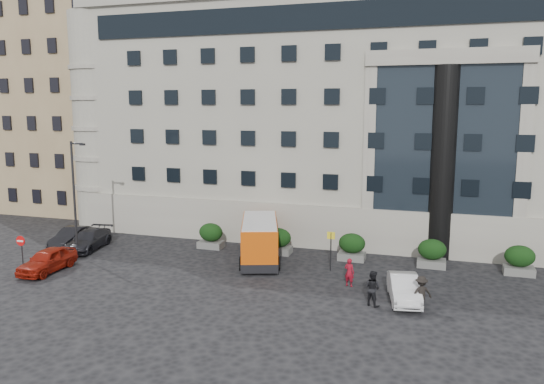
{
  "coord_description": "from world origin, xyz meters",
  "views": [
    {
      "loc": [
        11.73,
        -27.02,
        10.33
      ],
      "look_at": [
        1.83,
        4.29,
        5.0
      ],
      "focal_mm": 35.0,
      "sensor_mm": 36.0,
      "label": 1
    }
  ],
  "objects": [
    {
      "name": "no_entry_sign",
      "position": [
        -13.0,
        -1.04,
        1.65
      ],
      "size": [
        0.64,
        0.16,
        2.32
      ],
      "color": "#262628",
      "rests_on": "ground"
    },
    {
      "name": "hedge_e",
      "position": [
        16.8,
        7.8,
        0.93
      ],
      "size": [
        1.8,
        1.26,
        1.84
      ],
      "color": "#60605D",
      "rests_on": "ground"
    },
    {
      "name": "apartment_near",
      "position": [
        -24.0,
        20.0,
        10.0
      ],
      "size": [
        14.0,
        14.0,
        20.0
      ],
      "primitive_type": "cube",
      "color": "#917854",
      "rests_on": "ground"
    },
    {
      "name": "white_taxi",
      "position": [
        10.29,
        1.01,
        0.69
      ],
      "size": [
        2.23,
        4.41,
        1.39
      ],
      "primitive_type": "imported",
      "rotation": [
        0.0,
        0.0,
        0.19
      ],
      "color": "silver",
      "rests_on": "ground"
    },
    {
      "name": "hedge_d",
      "position": [
        11.6,
        7.8,
        0.93
      ],
      "size": [
        1.8,
        1.26,
        1.84
      ],
      "color": "#60605D",
      "rests_on": "ground"
    },
    {
      "name": "red_truck",
      "position": [
        -17.49,
        18.42,
        1.53
      ],
      "size": [
        2.73,
        5.6,
        2.98
      ],
      "rotation": [
        0.0,
        0.0,
        -0.02
      ],
      "color": "maroon",
      "rests_on": "ground"
    },
    {
      "name": "bus_stop_sign",
      "position": [
        5.5,
        5.0,
        1.73
      ],
      "size": [
        0.5,
        0.08,
        2.52
      ],
      "color": "#262628",
      "rests_on": "ground"
    },
    {
      "name": "parked_car_b",
      "position": [
        -14.02,
        5.06,
        0.71
      ],
      "size": [
        1.94,
        4.44,
        1.42
      ],
      "primitive_type": "imported",
      "rotation": [
        0.0,
        0.0,
        0.1
      ],
      "color": "black",
      "rests_on": "ground"
    },
    {
      "name": "hedge_c",
      "position": [
        6.4,
        7.8,
        0.93
      ],
      "size": [
        1.8,
        1.26,
        1.84
      ],
      "color": "#60605D",
      "rests_on": "ground"
    },
    {
      "name": "parked_car_d",
      "position": [
        -11.5,
        16.0,
        0.66
      ],
      "size": [
        2.32,
        4.82,
        1.33
      ],
      "primitive_type": "imported",
      "rotation": [
        0.0,
        0.0,
        0.02
      ],
      "color": "black",
      "rests_on": "ground"
    },
    {
      "name": "minibus",
      "position": [
        0.5,
        5.74,
        1.55
      ],
      "size": [
        4.36,
        7.12,
        2.81
      ],
      "rotation": [
        0.0,
        0.0,
        0.33
      ],
      "color": "#C94A09",
      "rests_on": "ground"
    },
    {
      "name": "entrance_column",
      "position": [
        12.0,
        10.3,
        6.5
      ],
      "size": [
        1.8,
        1.8,
        13.0
      ],
      "primitive_type": "cylinder",
      "color": "black",
      "rests_on": "ground"
    },
    {
      "name": "parked_car_c",
      "position": [
        -12.42,
        4.81,
        0.69
      ],
      "size": [
        2.64,
        5.01,
        1.38
      ],
      "primitive_type": "imported",
      "rotation": [
        0.0,
        0.0,
        0.15
      ],
      "color": "black",
      "rests_on": "ground"
    },
    {
      "name": "ground",
      "position": [
        0.0,
        0.0,
        0.0
      ],
      "size": [
        120.0,
        120.0,
        0.0
      ],
      "primitive_type": "plane",
      "color": "black",
      "rests_on": "ground"
    },
    {
      "name": "hedge_a",
      "position": [
        -4.0,
        7.8,
        0.93
      ],
      "size": [
        1.8,
        1.26,
        1.84
      ],
      "color": "#60605D",
      "rests_on": "ground"
    },
    {
      "name": "pedestrian_a",
      "position": [
        7.11,
        2.45,
        0.83
      ],
      "size": [
        0.7,
        0.56,
        1.67
      ],
      "primitive_type": "imported",
      "rotation": [
        0.0,
        0.0,
        2.85
      ],
      "color": "maroon",
      "rests_on": "ground"
    },
    {
      "name": "civic_building",
      "position": [
        6.0,
        22.0,
        9.0
      ],
      "size": [
        44.0,
        24.0,
        18.0
      ],
      "primitive_type": "cube",
      "color": "gray",
      "rests_on": "ground"
    },
    {
      "name": "apartment_far",
      "position": [
        -27.0,
        38.0,
        11.0
      ],
      "size": [
        13.0,
        13.0,
        22.0
      ],
      "primitive_type": "cube",
      "color": "olive",
      "rests_on": "ground"
    },
    {
      "name": "parked_car_a",
      "position": [
        -11.5,
        -0.55,
        0.74
      ],
      "size": [
        1.87,
        4.38,
        1.48
      ],
      "primitive_type": "imported",
      "rotation": [
        0.0,
        0.0,
        0.03
      ],
      "color": "maroon",
      "rests_on": "ground"
    },
    {
      "name": "pedestrian_c",
      "position": [
        11.2,
        -0.04,
        0.89
      ],
      "size": [
        1.32,
        1.08,
        1.79
      ],
      "primitive_type": "imported",
      "rotation": [
        0.0,
        0.0,
        3.56
      ],
      "color": "black",
      "rests_on": "ground"
    },
    {
      "name": "hedge_b",
      "position": [
        1.2,
        7.8,
        0.93
      ],
      "size": [
        1.8,
        1.26,
        1.84
      ],
      "color": "#60605D",
      "rests_on": "ground"
    },
    {
      "name": "pedestrian_b",
      "position": [
        8.75,
        -0.19,
        0.94
      ],
      "size": [
        1.14,
        1.05,
        1.89
      ],
      "primitive_type": "imported",
      "rotation": [
        0.0,
        0.0,
        2.68
      ],
      "color": "black",
      "rests_on": "ground"
    },
    {
      "name": "street_lamp",
      "position": [
        -11.94,
        3.0,
        4.37
      ],
      "size": [
        1.16,
        0.18,
        8.0
      ],
      "color": "#262628",
      "rests_on": "ground"
    }
  ]
}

